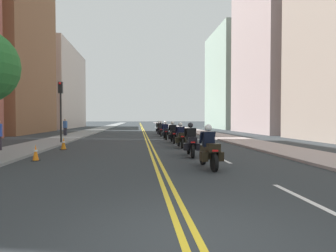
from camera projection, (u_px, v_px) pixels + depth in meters
name	position (u px, v px, depth m)	size (l,w,h in m)	color
ground_plane	(142.00, 128.00, 51.70)	(264.00, 264.00, 0.00)	#2B3134
sidewalk_left	(103.00, 128.00, 50.91)	(2.92, 144.00, 0.12)	gray
sidewalk_right	(181.00, 128.00, 52.49)	(2.92, 144.00, 0.12)	#A39391
centreline_yellow_inner	(142.00, 128.00, 51.69)	(0.12, 132.00, 0.01)	yellow
centreline_yellow_outer	(143.00, 128.00, 51.71)	(0.12, 132.00, 0.01)	yellow
lane_dashes_white	(169.00, 134.00, 33.13)	(0.14, 56.40, 0.01)	silver
building_right_1	(284.00, 47.00, 35.46)	(9.85, 12.32, 22.06)	#BAA5A4
building_left_2	(50.00, 88.00, 54.13)	(9.89, 20.52, 15.60)	#C5AEA3
building_right_2	(231.00, 80.00, 50.80)	(6.42, 13.92, 17.77)	#A6C3B1
motorcycle_0	(209.00, 151.00, 9.94)	(0.77, 2.09, 1.60)	black
motorcycle_1	(191.00, 143.00, 13.16)	(0.78, 2.18, 1.62)	black
motorcycle_2	(181.00, 137.00, 17.17)	(0.76, 2.10, 1.57)	black
motorcycle_3	(173.00, 134.00, 20.48)	(0.77, 2.24, 1.62)	black
motorcycle_4	(165.00, 132.00, 24.04)	(0.77, 2.12, 1.61)	black
motorcycle_5	(161.00, 130.00, 28.06)	(0.78, 2.14, 1.62)	black
motorcycle_6	(159.00, 129.00, 31.77)	(0.77, 2.26, 1.57)	black
traffic_cone_0	(64.00, 144.00, 16.04)	(0.36, 0.36, 0.71)	black
traffic_cone_1	(36.00, 153.00, 11.75)	(0.31, 0.31, 0.70)	black
traffic_light_near	(61.00, 101.00, 19.62)	(0.28, 0.38, 4.42)	black
pedestrian_0	(65.00, 127.00, 27.65)	(0.40, 0.29, 1.81)	#262732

